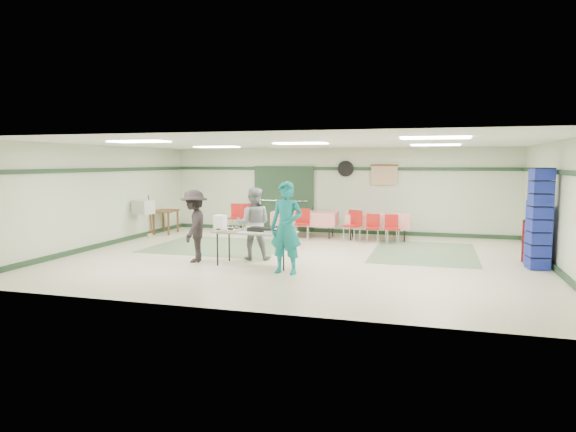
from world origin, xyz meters
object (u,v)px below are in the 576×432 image
(serving_table, at_px, (255,233))
(crate_stack_blue_b, at_px, (535,234))
(chair_b, at_px, (353,222))
(office_printer, at_px, (143,207))
(volunteer_dark, at_px, (194,226))
(chair_loose_b, at_px, (237,215))
(volunteer_teal, at_px, (286,228))
(chair_d, at_px, (302,221))
(crate_stack_blue_a, at_px, (540,219))
(broom, at_px, (150,215))
(printer_table, at_px, (166,213))
(volunteer_grey, at_px, (253,224))
(dining_table_a, at_px, (378,220))
(chair_a, at_px, (373,225))
(crate_stack_red, at_px, (531,241))
(chair_c, at_px, (392,226))
(dining_table_b, at_px, (305,218))
(chair_loose_a, at_px, (249,215))

(serving_table, height_order, crate_stack_blue_b, crate_stack_blue_b)
(chair_b, distance_m, office_printer, 6.11)
(volunteer_dark, bearing_deg, chair_loose_b, 176.25)
(volunteer_teal, relative_size, chair_d, 2.08)
(volunteer_dark, bearing_deg, crate_stack_blue_b, 88.40)
(crate_stack_blue_a, distance_m, office_printer, 10.40)
(crate_stack_blue_b, bearing_deg, chair_d, 158.51)
(crate_stack_blue_b, bearing_deg, broom, 171.61)
(crate_stack_blue_a, bearing_deg, printer_table, 165.32)
(volunteer_teal, xyz_separation_m, volunteer_grey, (-1.16, 1.26, -0.10))
(volunteer_dark, relative_size, printer_table, 1.64)
(dining_table_a, bearing_deg, crate_stack_blue_a, -44.10)
(volunteer_grey, height_order, office_printer, volunteer_grey)
(crate_stack_blue_a, xyz_separation_m, printer_table, (-10.30, 2.70, -0.42))
(crate_stack_blue_b, relative_size, office_printer, 2.78)
(volunteer_teal, relative_size, printer_table, 1.87)
(volunteer_grey, bearing_deg, chair_a, -137.29)
(chair_d, relative_size, crate_stack_red, 0.96)
(chair_b, relative_size, chair_d, 0.99)
(crate_stack_red, xyz_separation_m, printer_table, (-10.30, 1.85, 0.18))
(chair_c, distance_m, crate_stack_red, 3.73)
(chair_b, distance_m, crate_stack_red, 4.71)
(chair_loose_b, xyz_separation_m, crate_stack_red, (8.24, -2.69, -0.10))
(chair_loose_b, height_order, office_printer, office_printer)
(dining_table_b, relative_size, chair_loose_a, 2.12)
(volunteer_grey, xyz_separation_m, broom, (-4.23, 2.55, -0.19))
(printer_table, bearing_deg, chair_c, -7.31)
(chair_d, bearing_deg, chair_loose_a, 143.92)
(dining_table_b, distance_m, chair_loose_b, 2.35)
(dining_table_b, bearing_deg, chair_c, -14.28)
(chair_loose_a, height_order, broom, broom)
(chair_d, bearing_deg, serving_table, -99.70)
(chair_c, relative_size, chair_d, 0.89)
(crate_stack_blue_b, bearing_deg, chair_b, 152.13)
(chair_d, height_order, chair_loose_b, chair_loose_b)
(serving_table, relative_size, printer_table, 1.82)
(volunteer_dark, bearing_deg, volunteer_grey, 103.93)
(chair_loose_b, height_order, printer_table, chair_loose_b)
(chair_c, xyz_separation_m, crate_stack_red, (3.25, -1.83, -0.02))
(volunteer_teal, height_order, crate_stack_red, volunteer_teal)
(volunteer_teal, xyz_separation_m, crate_stack_blue_b, (4.99, 2.28, -0.23))
(serving_table, xyz_separation_m, volunteer_teal, (0.88, -0.58, 0.22))
(serving_table, bearing_deg, crate_stack_blue_b, 19.75)
(serving_table, bearing_deg, dining_table_a, 68.19)
(volunteer_dark, bearing_deg, volunteer_teal, 60.78)
(crate_stack_blue_a, xyz_separation_m, crate_stack_red, (0.00, 0.85, -0.60))
(serving_table, height_order, printer_table, serving_table)
(volunteer_dark, height_order, chair_loose_a, volunteer_dark)
(chair_loose_a, bearing_deg, volunteer_dark, -112.23)
(chair_a, bearing_deg, crate_stack_blue_b, -37.12)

